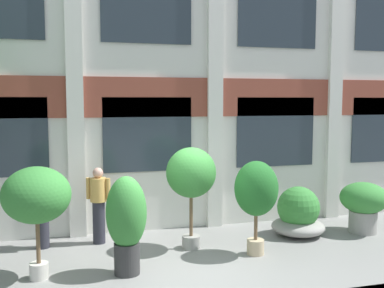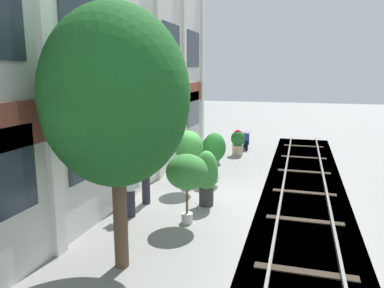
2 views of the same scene
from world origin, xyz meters
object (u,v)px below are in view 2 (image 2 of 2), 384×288
object	(u,v)px
potted_plant_low_pan	(188,147)
potted_plant_tall_urn	(187,173)
potted_plant_fluted_column	(206,175)
potted_plant_stone_basin	(238,141)
resident_by_doorway	(130,189)
resident_watching_tracks	(146,177)
broadleaf_tree	(116,101)
potted_plant_terracotta_small	(214,149)
potted_plant_wide_bowl	(200,160)
potted_plant_ribbed_drum	(213,147)
scooter_near_curb	(245,140)

from	to	relation	value
potted_plant_low_pan	potted_plant_tall_urn	size ratio (longest dim) A/B	1.08
potted_plant_fluted_column	potted_plant_stone_basin	bearing A→B (deg)	1.76
potted_plant_low_pan	resident_by_doorway	world-z (taller)	potted_plant_low_pan
potted_plant_stone_basin	resident_watching_tracks	distance (m)	7.87
broadleaf_tree	potted_plant_stone_basin	bearing A→B (deg)	-3.07
potted_plant_fluted_column	resident_watching_tracks	world-z (taller)	potted_plant_fluted_column
potted_plant_tall_urn	resident_by_doorway	world-z (taller)	potted_plant_tall_urn
broadleaf_tree	resident_by_doorway	distance (m)	3.89
potted_plant_fluted_column	potted_plant_terracotta_small	bearing A→B (deg)	7.57
potted_plant_wide_bowl	potted_plant_tall_urn	xyz separation A→B (m)	(-5.48, -1.10, 0.96)
potted_plant_stone_basin	potted_plant_fluted_column	bearing A→B (deg)	-178.24
potted_plant_terracotta_small	broadleaf_tree	bearing A→B (deg)	175.74
potted_plant_low_pan	potted_plant_fluted_column	bearing A→B (deg)	-144.53
potted_plant_wide_bowl	broadleaf_tree	bearing A→B (deg)	-176.92
potted_plant_ribbed_drum	potted_plant_stone_basin	distance (m)	1.98
potted_plant_fluted_column	potted_plant_low_pan	bearing A→B (deg)	35.47
potted_plant_low_pan	resident_by_doorway	bearing A→B (deg)	164.23
broadleaf_tree	potted_plant_terracotta_small	distance (m)	7.06
potted_plant_fluted_column	potted_plant_stone_basin	world-z (taller)	potted_plant_fluted_column
potted_plant_stone_basin	resident_by_doorway	size ratio (longest dim) A/B	0.83
potted_plant_ribbed_drum	scooter_near_curb	bearing A→B (deg)	-15.06
potted_plant_ribbed_drum	resident_watching_tracks	distance (m)	5.97
potted_plant_wide_bowl	potted_plant_fluted_column	bearing A→B (deg)	-162.35
broadleaf_tree	potted_plant_wide_bowl	world-z (taller)	broadleaf_tree
potted_plant_ribbed_drum	resident_by_doorway	size ratio (longest dim) A/B	0.76
resident_watching_tracks	potted_plant_terracotta_small	bearing A→B (deg)	85.50
broadleaf_tree	potted_plant_fluted_column	world-z (taller)	broadleaf_tree
resident_by_doorway	potted_plant_fluted_column	bearing A→B (deg)	109.85
potted_plant_fluted_column	potted_plant_terracotta_small	world-z (taller)	potted_plant_terracotta_small
potted_plant_low_pan	resident_watching_tracks	distance (m)	2.09
broadleaf_tree	resident_watching_tracks	xyz separation A→B (m)	(3.73, 1.03, -2.66)
potted_plant_ribbed_drum	potted_plant_terracotta_small	bearing A→B (deg)	-166.25
potted_plant_fluted_column	resident_by_doorway	xyz separation A→B (m)	(-1.50, 1.86, -0.16)
potted_plant_wide_bowl	resident_watching_tracks	world-z (taller)	resident_watching_tracks
potted_plant_tall_urn	potted_plant_terracotta_small	bearing A→B (deg)	2.32
resident_watching_tracks	scooter_near_curb	bearing A→B (deg)	102.44
potted_plant_low_pan	potted_plant_ribbed_drum	bearing A→B (deg)	0.62
broadleaf_tree	potted_plant_low_pan	world-z (taller)	broadleaf_tree
potted_plant_low_pan	potted_plant_wide_bowl	distance (m)	2.79
potted_plant_fluted_column	scooter_near_curb	world-z (taller)	potted_plant_fluted_column
broadleaf_tree	resident_by_doorway	bearing A→B (deg)	21.42
potted_plant_ribbed_drum	potted_plant_terracotta_small	world-z (taller)	potted_plant_terracotta_small
potted_plant_tall_urn	scooter_near_curb	xyz separation A→B (m)	(10.61, -0.07, -0.98)
broadleaf_tree	potted_plant_stone_basin	world-z (taller)	broadleaf_tree
scooter_near_curb	resident_watching_tracks	xyz separation A→B (m)	(-9.50, 1.76, 0.43)
broadleaf_tree	scooter_near_curb	world-z (taller)	broadleaf_tree
resident_by_doorway	scooter_near_curb	bearing A→B (deg)	151.56
potted_plant_low_pan	potted_plant_stone_basin	distance (m)	6.00
potted_plant_wide_bowl	potted_plant_terracotta_small	bearing A→B (deg)	-146.95
potted_plant_fluted_column	potted_plant_tall_urn	world-z (taller)	potted_plant_tall_urn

